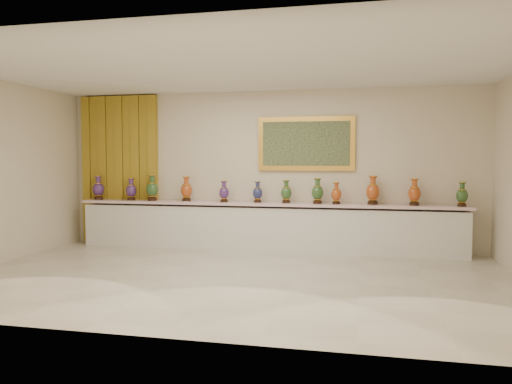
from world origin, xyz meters
The scene contains 16 objects.
ground centered at (0.00, 0.00, 0.00)m, with size 8.00×8.00×0.00m, color beige.
room centered at (-2.43, 2.44, 1.58)m, with size 8.00×8.00×8.00m.
counter centered at (0.00, 2.27, 0.44)m, with size 7.28×0.48×0.90m.
vase_0 centered at (-3.42, 2.26, 1.12)m, with size 0.26×0.26×0.48m.
vase_1 centered at (-2.70, 2.25, 1.10)m, with size 0.26×0.26×0.44m.
vase_2 centered at (-2.24, 2.24, 1.13)m, with size 0.30×0.30×0.51m.
vase_3 centered at (-1.54, 2.25, 1.11)m, with size 0.25×0.25×0.48m.
vase_4 centered at (-0.78, 2.22, 1.08)m, with size 0.21×0.21×0.40m.
vase_5 centered at (-0.14, 2.27, 1.08)m, with size 0.24×0.24×0.40m.
vase_6 centered at (0.41, 2.27, 1.09)m, with size 0.25×0.25×0.42m.
vase_7 centered at (0.98, 2.24, 1.11)m, with size 0.25×0.25×0.46m.
vase_8 centered at (1.32, 2.22, 1.08)m, with size 0.23×0.23×0.40m.
vase_9 centered at (1.96, 2.29, 1.13)m, with size 0.30×0.30×0.51m.
vase_10 centered at (2.67, 2.26, 1.11)m, with size 0.23×0.23×0.47m.
vase_11 centered at (3.45, 2.22, 1.09)m, with size 0.24×0.24×0.42m.
label_card centered at (-1.51, 2.13, 0.90)m, with size 0.10×0.06×0.00m, color white.
Camera 1 is at (1.84, -6.83, 1.68)m, focal length 35.00 mm.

